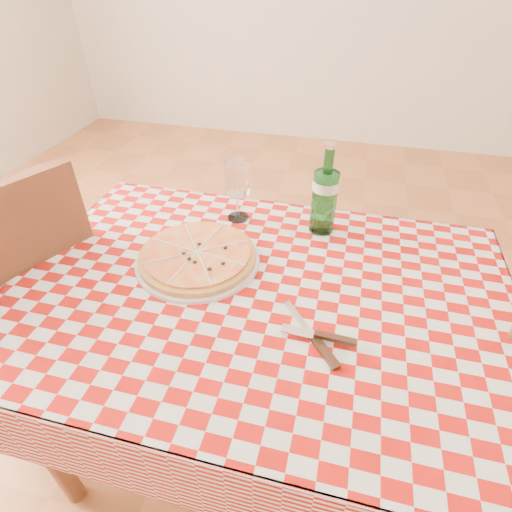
% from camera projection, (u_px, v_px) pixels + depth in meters
% --- Properties ---
extents(dining_table, '(1.20, 0.80, 0.75)m').
position_uv_depth(dining_table, '(258.00, 316.00, 1.09)').
color(dining_table, brown).
rests_on(dining_table, ground).
extents(tablecloth, '(1.30, 0.90, 0.01)m').
position_uv_depth(tablecloth, '(258.00, 290.00, 1.04)').
color(tablecloth, '#A40F0A').
rests_on(tablecloth, dining_table).
extents(chair_far, '(0.60, 0.60, 1.00)m').
position_uv_depth(chair_far, '(21.00, 301.00, 1.26)').
color(chair_far, brown).
rests_on(chair_far, ground).
extents(pizza_plate, '(0.40, 0.40, 0.04)m').
position_uv_depth(pizza_plate, '(198.00, 255.00, 1.11)').
color(pizza_plate, '#B77E3D').
rests_on(pizza_plate, tablecloth).
extents(water_bottle, '(0.11, 0.11, 0.28)m').
position_uv_depth(water_bottle, '(325.00, 189.00, 1.16)').
color(water_bottle, '#1A6A26').
rests_on(water_bottle, tablecloth).
extents(wine_glass, '(0.09, 0.09, 0.19)m').
position_uv_depth(wine_glass, '(237.00, 192.00, 1.24)').
color(wine_glass, white).
rests_on(wine_glass, tablecloth).
extents(cutlery, '(0.29, 0.27, 0.03)m').
position_uv_depth(cutlery, '(314.00, 335.00, 0.89)').
color(cutlery, silver).
rests_on(cutlery, tablecloth).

